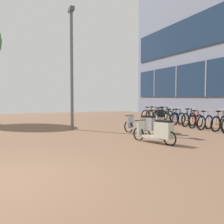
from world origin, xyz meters
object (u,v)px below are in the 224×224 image
at_px(bicycle_rack_08, 160,116).
at_px(scooter_far, 160,122).
at_px(bicycle_rack_06, 171,118).
at_px(lamp_post, 72,62).
at_px(bicycle_rack_01, 220,123).
at_px(bicycle_rack_02, 205,122).
at_px(bicycle_rack_10, 149,115).
at_px(bicycle_rack_04, 189,119).
at_px(bicycle_rack_03, 196,121).
at_px(bicycle_rack_07, 164,116).
at_px(bicycle_rack_09, 154,115).
at_px(bicycle_rack_05, 178,119).
at_px(scooter_near, 158,131).
at_px(scooter_mid, 144,124).

distance_m(bicycle_rack_08, scooter_far, 5.10).
height_order(bicycle_rack_06, lamp_post, lamp_post).
relative_size(bicycle_rack_01, bicycle_rack_02, 1.05).
xyz_separation_m(bicycle_rack_01, bicycle_rack_10, (0.07, 6.35, -0.02)).
relative_size(bicycle_rack_02, bicycle_rack_06, 0.99).
xyz_separation_m(bicycle_rack_01, bicycle_rack_04, (-0.00, 2.12, 0.00)).
xyz_separation_m(bicycle_rack_03, bicycle_rack_04, (0.16, 0.71, 0.02)).
bearing_deg(bicycle_rack_04, bicycle_rack_02, -98.47).
bearing_deg(bicycle_rack_07, bicycle_rack_09, 84.85).
bearing_deg(bicycle_rack_02, bicycle_rack_03, 85.59).
relative_size(bicycle_rack_05, scooter_near, 0.76).
relative_size(bicycle_rack_05, bicycle_rack_07, 0.90).
distance_m(bicycle_rack_03, bicycle_rack_06, 2.12).
height_order(bicycle_rack_03, bicycle_rack_10, bicycle_rack_03).
height_order(bicycle_rack_06, scooter_near, bicycle_rack_06).
distance_m(bicycle_rack_05, lamp_post, 6.45).
xyz_separation_m(bicycle_rack_07, scooter_far, (-2.59, -3.58, 0.09)).
bearing_deg(bicycle_rack_01, bicycle_rack_02, 106.96).
height_order(bicycle_rack_09, scooter_mid, bicycle_rack_09).
height_order(bicycle_rack_06, bicycle_rack_07, bicycle_rack_07).
bearing_deg(bicycle_rack_04, bicycle_rack_07, 93.31).
xyz_separation_m(bicycle_rack_08, bicycle_rack_09, (-0.04, 0.71, 0.01)).
bearing_deg(bicycle_rack_04, scooter_mid, -154.13).
bearing_deg(lamp_post, bicycle_rack_03, -14.53).
distance_m(bicycle_rack_07, scooter_mid, 5.28).
height_order(bicycle_rack_06, scooter_mid, bicycle_rack_06).
height_order(bicycle_rack_03, scooter_near, bicycle_rack_03).
bearing_deg(bicycle_rack_04, bicycle_rack_01, -89.87).
xyz_separation_m(bicycle_rack_07, bicycle_rack_10, (0.19, 2.12, -0.03)).
height_order(bicycle_rack_02, lamp_post, lamp_post).
bearing_deg(bicycle_rack_01, bicycle_rack_05, 93.83).
distance_m(bicycle_rack_08, bicycle_rack_09, 0.71).
bearing_deg(bicycle_rack_05, bicycle_rack_08, 83.73).
height_order(bicycle_rack_10, scooter_mid, bicycle_rack_10).
distance_m(bicycle_rack_02, bicycle_rack_05, 2.12).
bearing_deg(scooter_mid, scooter_far, 18.32).
height_order(bicycle_rack_01, lamp_post, lamp_post).
distance_m(bicycle_rack_01, bicycle_rack_05, 2.83).
bearing_deg(bicycle_rack_04, bicycle_rack_06, 96.21).
bearing_deg(bicycle_rack_03, bicycle_rack_10, 87.36).
xyz_separation_m(bicycle_rack_01, bicycle_rack_09, (0.00, 5.65, 0.00)).
relative_size(bicycle_rack_01, lamp_post, 0.24).
bearing_deg(bicycle_rack_09, scooter_mid, -124.71).
distance_m(bicycle_rack_03, bicycle_rack_05, 1.41).
xyz_separation_m(bicycle_rack_02, bicycle_rack_08, (0.26, 4.23, -0.00)).
bearing_deg(scooter_mid, bicycle_rack_01, -5.20).
relative_size(bicycle_rack_05, scooter_mid, 0.75).
bearing_deg(bicycle_rack_02, bicycle_rack_09, 87.51).
relative_size(bicycle_rack_01, scooter_near, 0.79).
height_order(bicycle_rack_04, bicycle_rack_06, bicycle_rack_04).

